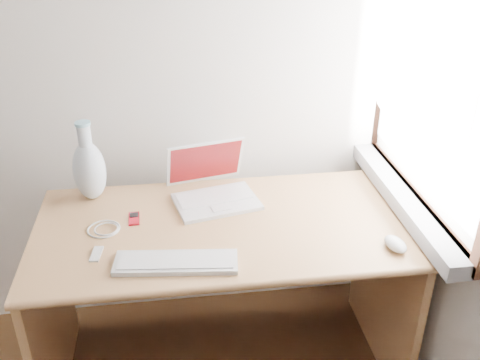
{
  "coord_description": "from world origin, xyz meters",
  "views": [
    {
      "loc": [
        0.82,
        -0.41,
        1.85
      ],
      "look_at": [
        1.05,
        1.35,
        0.89
      ],
      "focal_mm": 40.0,
      "sensor_mm": 36.0,
      "label": 1
    }
  ],
  "objects": [
    {
      "name": "window",
      "position": [
        1.72,
        1.3,
        1.28
      ],
      "size": [
        0.11,
        0.99,
        1.1
      ],
      "color": "white",
      "rests_on": "right_wall"
    },
    {
      "name": "desk",
      "position": [
        0.98,
        1.37,
        0.53
      ],
      "size": [
        1.41,
        0.71,
        0.75
      ],
      "color": "tan",
      "rests_on": "floor"
    },
    {
      "name": "laptop",
      "position": [
        0.97,
        1.48,
        0.8
      ],
      "size": [
        0.36,
        0.33,
        0.22
      ],
      "rotation": [
        0.0,
        0.0,
        0.21
      ],
      "color": "white",
      "rests_on": "desk"
    },
    {
      "name": "external_keyboard",
      "position": [
        0.8,
        1.05,
        0.76
      ],
      "size": [
        0.42,
        0.17,
        0.02
      ],
      "rotation": [
        0.0,
        0.0,
        -0.11
      ],
      "color": "silver",
      "rests_on": "desk"
    },
    {
      "name": "mouse",
      "position": [
        1.56,
        1.04,
        0.76
      ],
      "size": [
        0.08,
        0.11,
        0.04
      ],
      "primitive_type": "ellipsoid",
      "rotation": [
        0.0,
        0.0,
        0.16
      ],
      "color": "white",
      "rests_on": "desk"
    },
    {
      "name": "ipod",
      "position": [
        0.64,
        1.36,
        0.75
      ],
      "size": [
        0.04,
        0.09,
        0.01
      ],
      "rotation": [
        0.0,
        0.0,
        0.04
      ],
      "color": "#A60B18",
      "rests_on": "desk"
    },
    {
      "name": "cable_coil",
      "position": [
        0.54,
        1.3,
        0.75
      ],
      "size": [
        0.16,
        0.16,
        0.01
      ],
      "primitive_type": "torus",
      "rotation": [
        0.0,
        0.0,
        -0.44
      ],
      "color": "silver",
      "rests_on": "desk"
    },
    {
      "name": "remote",
      "position": [
        0.52,
        1.14,
        0.75
      ],
      "size": [
        0.04,
        0.09,
        0.01
      ],
      "primitive_type": "cube",
      "rotation": [
        0.0,
        0.0,
        -0.12
      ],
      "color": "silver",
      "rests_on": "desk"
    },
    {
      "name": "vase",
      "position": [
        0.47,
        1.54,
        0.88
      ],
      "size": [
        0.13,
        0.13,
        0.33
      ],
      "color": "silver",
      "rests_on": "desk"
    }
  ]
}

